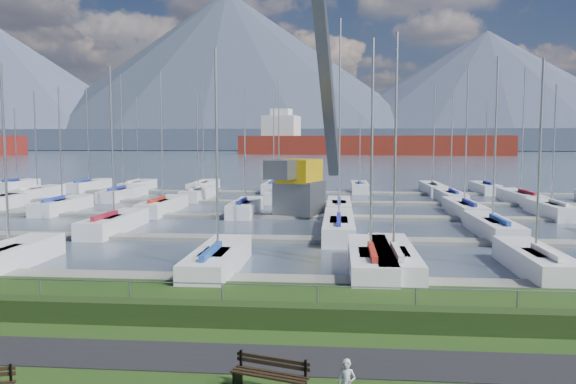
# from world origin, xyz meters

# --- Properties ---
(path) EXTENTS (160.00, 2.00, 0.04)m
(path) POSITION_xyz_m (0.00, -3.00, 0.01)
(path) COLOR black
(path) RESTS_ON grass
(water) EXTENTS (800.00, 540.00, 0.20)m
(water) POSITION_xyz_m (0.00, 260.00, -0.40)
(water) COLOR #404C5D
(hedge) EXTENTS (80.00, 0.70, 0.70)m
(hedge) POSITION_xyz_m (0.00, -0.40, 0.35)
(hedge) COLOR #1E3112
(hedge) RESTS_ON grass
(fence) EXTENTS (80.00, 0.04, 0.04)m
(fence) POSITION_xyz_m (0.00, 0.00, 1.20)
(fence) COLOR gray
(fence) RESTS_ON grass
(foothill) EXTENTS (900.00, 80.00, 12.00)m
(foothill) POSITION_xyz_m (0.00, 330.00, 6.00)
(foothill) COLOR #404A5D
(foothill) RESTS_ON water
(mountains) EXTENTS (1190.00, 360.00, 115.00)m
(mountains) POSITION_xyz_m (7.35, 404.62, 46.68)
(mountains) COLOR #3A4255
(mountains) RESTS_ON water
(docks) EXTENTS (90.00, 41.60, 0.25)m
(docks) POSITION_xyz_m (0.00, 26.00, -0.22)
(docks) COLOR slate
(docks) RESTS_ON water
(bench_right) EXTENTS (1.84, 0.92, 0.85)m
(bench_right) POSITION_xyz_m (1.12, -4.91, 0.42)
(bench_right) COLOR black
(bench_right) RESTS_ON grass
(person) EXTENTS (0.47, 0.38, 1.12)m
(person) POSITION_xyz_m (2.83, -5.21, 0.56)
(person) COLOR #B2B2B9
(person) RESTS_ON grass
(crane) EXTENTS (5.79, 13.49, 22.35)m
(crane) POSITION_xyz_m (0.02, 28.02, 5.33)
(crane) COLOR #575B5F
(crane) RESTS_ON water
(cargo_ship_mid) EXTENTS (111.60, 33.56, 21.50)m
(cargo_ship_mid) POSITION_xyz_m (11.90, 217.77, 3.45)
(cargo_ship_mid) COLOR maroon
(cargo_ship_mid) RESTS_ON water
(sailboat_fleet) EXTENTS (76.08, 49.83, 13.78)m
(sailboat_fleet) POSITION_xyz_m (-0.31, 28.77, 5.48)
(sailboat_fleet) COLOR #1B3795
(sailboat_fleet) RESTS_ON water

